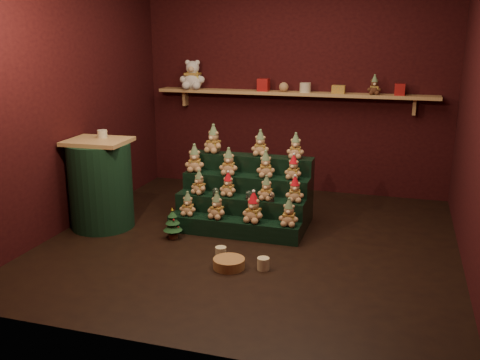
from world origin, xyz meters
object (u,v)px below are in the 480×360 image
(snow_globe_a, at_px, (216,192))
(snow_globe_b, at_px, (249,195))
(side_table, at_px, (101,184))
(mug_right, at_px, (263,264))
(snow_globe_c, at_px, (271,197))
(wicker_basket, at_px, (229,263))
(mini_christmas_tree, at_px, (173,223))
(riser_tier_front, at_px, (234,228))
(brown_bear, at_px, (374,85))
(white_bear, at_px, (193,71))
(mug_left, at_px, (221,252))

(snow_globe_a, height_order, snow_globe_b, same)
(side_table, relative_size, mug_right, 8.74)
(snow_globe_c, bearing_deg, mug_right, -80.50)
(wicker_basket, bearing_deg, snow_globe_b, 95.08)
(mini_christmas_tree, bearing_deg, riser_tier_front, 23.14)
(snow_globe_a, bearing_deg, wicker_basket, -64.09)
(mini_christmas_tree, relative_size, brown_bear, 1.44)
(snow_globe_a, height_order, white_bear, white_bear)
(mini_christmas_tree, xyz_separation_m, wicker_basket, (0.78, -0.52, -0.12))
(side_table, height_order, mini_christmas_tree, side_table)
(wicker_basket, bearing_deg, riser_tier_front, 104.58)
(mini_christmas_tree, distance_m, brown_bear, 2.98)
(side_table, bearing_deg, wicker_basket, -23.37)
(snow_globe_c, height_order, brown_bear, brown_bear)
(snow_globe_c, relative_size, wicker_basket, 0.32)
(riser_tier_front, xyz_separation_m, brown_bear, (1.23, 1.75, 1.34))
(snow_globe_a, bearing_deg, mini_christmas_tree, -128.68)
(snow_globe_c, distance_m, mug_right, 0.95)
(wicker_basket, relative_size, brown_bear, 1.25)
(riser_tier_front, distance_m, brown_bear, 2.53)
(snow_globe_a, bearing_deg, snow_globe_c, -0.00)
(riser_tier_front, relative_size, snow_globe_c, 15.15)
(snow_globe_a, relative_size, brown_bear, 0.42)
(mug_left, relative_size, white_bear, 0.22)
(snow_globe_b, height_order, mug_right, snow_globe_b)
(snow_globe_c, relative_size, white_bear, 0.19)
(wicker_basket, bearing_deg, brown_bear, 67.71)
(snow_globe_a, height_order, wicker_basket, snow_globe_a)
(snow_globe_a, relative_size, mini_christmas_tree, 0.29)
(snow_globe_b, xyz_separation_m, snow_globe_c, (0.24, 0.00, -0.00))
(riser_tier_front, distance_m, snow_globe_a, 0.44)
(side_table, distance_m, wicker_basket, 1.82)
(riser_tier_front, xyz_separation_m, white_bear, (-1.13, 1.75, 1.47))
(mug_right, distance_m, white_bear, 3.31)
(riser_tier_front, height_order, mug_right, riser_tier_front)
(snow_globe_a, relative_size, snow_globe_c, 1.03)
(mug_right, relative_size, white_bear, 0.23)
(wicker_basket, bearing_deg, white_bear, 117.73)
(wicker_basket, xyz_separation_m, brown_bear, (1.03, 2.52, 1.39))
(snow_globe_c, relative_size, side_table, 0.10)
(snow_globe_b, xyz_separation_m, white_bear, (-1.24, 1.59, 1.15))
(mini_christmas_tree, xyz_separation_m, white_bear, (-0.55, 2.00, 1.40))
(mug_right, distance_m, brown_bear, 2.92)
(riser_tier_front, bearing_deg, snow_globe_b, 53.76)
(mini_christmas_tree, height_order, mug_right, mini_christmas_tree)
(riser_tier_front, height_order, snow_globe_c, snow_globe_c)
(mug_left, relative_size, wicker_basket, 0.37)
(wicker_basket, distance_m, brown_bear, 3.06)
(snow_globe_b, bearing_deg, mini_christmas_tree, -149.64)
(white_bear, bearing_deg, snow_globe_c, -54.44)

